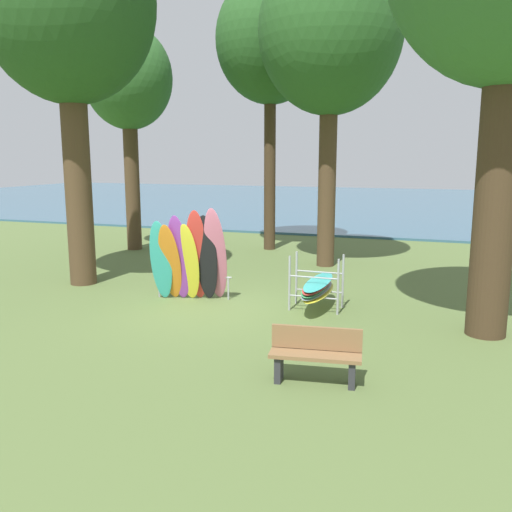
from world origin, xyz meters
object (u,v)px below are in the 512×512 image
tree_mid_behind (270,42)px  board_storage_rack (317,287)px  tree_far_right_back (128,82)px  park_bench (316,354)px  tree_foreground_left (68,5)px  leaning_board_pile (189,259)px  tree_far_left_back (331,33)px

tree_mid_behind → board_storage_rack: 10.70m
tree_mid_behind → board_storage_rack: (3.51, -7.41, -6.87)m
tree_far_right_back → park_bench: 14.51m
tree_foreground_left → leaning_board_pile: size_ratio=4.29×
tree_far_left_back → tree_mid_behind: bearing=137.7°
tree_mid_behind → board_storage_rack: bearing=-64.7°
tree_mid_behind → park_bench: size_ratio=6.72×
tree_mid_behind → park_bench: (4.39, -11.43, -6.94)m
leaning_board_pile → tree_far_right_back: bearing=130.8°
tree_far_left_back → board_storage_rack: tree_far_left_back is taller
park_bench → tree_mid_behind: bearing=111.0°
tree_mid_behind → board_storage_rack: size_ratio=4.57×
tree_foreground_left → tree_far_right_back: bearing=107.2°
tree_mid_behind → tree_far_left_back: 3.58m
leaning_board_pile → tree_far_left_back: bearing=67.7°
tree_far_right_back → tree_foreground_left: bearing=-72.8°
tree_foreground_left → leaning_board_pile: 7.12m
tree_far_right_back → park_bench: (9.17, -9.77, -5.58)m
tree_mid_behind → tree_far_right_back: 5.23m
tree_far_right_back → leaning_board_pile: (5.22, -6.05, -5.00)m
tree_far_left_back → tree_far_right_back: 7.51m
tree_far_right_back → leaning_board_pile: bearing=-49.2°
tree_mid_behind → tree_far_right_back: (-4.77, -1.66, -1.36)m
tree_mid_behind → park_bench: 14.08m
leaning_board_pile → park_bench: bearing=-43.3°
leaning_board_pile → park_bench: size_ratio=1.59×
tree_far_left_back → park_bench: 11.32m
tree_mid_behind → tree_far_right_back: tree_mid_behind is taller
tree_foreground_left → tree_mid_behind: bearing=66.0°
tree_foreground_left → tree_far_right_back: tree_foreground_left is taller
tree_foreground_left → leaning_board_pile: tree_foreground_left is taller
tree_far_right_back → leaning_board_pile: 9.43m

